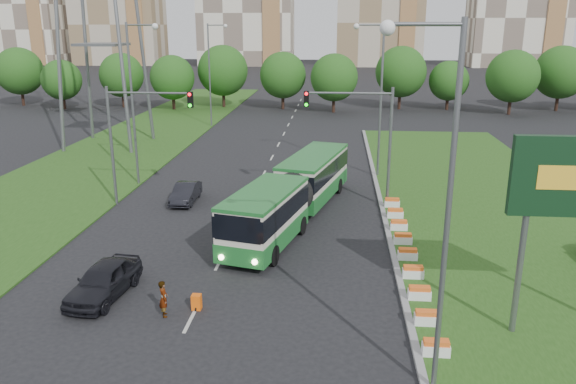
# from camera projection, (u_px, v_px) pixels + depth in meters

# --- Properties ---
(ground) EXTENTS (360.00, 360.00, 0.00)m
(ground) POSITION_uv_depth(u_px,v_px,m) (277.00, 264.00, 28.86)
(ground) COLOR black
(ground) RESTS_ON ground
(grass_median) EXTENTS (14.00, 60.00, 0.15)m
(grass_median) POSITION_uv_depth(u_px,v_px,m) (495.00, 218.00, 35.41)
(grass_median) COLOR #224B15
(grass_median) RESTS_ON ground
(median_kerb) EXTENTS (0.30, 60.00, 0.18)m
(median_kerb) POSITION_uv_depth(u_px,v_px,m) (384.00, 215.00, 35.97)
(median_kerb) COLOR gray
(median_kerb) RESTS_ON ground
(left_verge) EXTENTS (12.00, 110.00, 0.10)m
(left_verge) POSITION_uv_depth(u_px,v_px,m) (119.00, 152.00, 54.20)
(left_verge) COLOR #224B15
(left_verge) RESTS_ON ground
(lane_markings) EXTENTS (0.20, 100.00, 0.01)m
(lane_markings) POSITION_uv_depth(u_px,v_px,m) (267.00, 168.00, 48.20)
(lane_markings) COLOR #B5B5AE
(lane_markings) RESTS_ON ground
(flower_planters) EXTENTS (1.10, 18.10, 0.60)m
(flower_planters) POSITION_uv_depth(u_px,v_px,m) (408.00, 254.00, 28.94)
(flower_planters) COLOR white
(flower_planters) RESTS_ON grass_median
(traffic_mast_median) EXTENTS (5.76, 0.32, 8.00)m
(traffic_mast_median) POSITION_uv_depth(u_px,v_px,m) (366.00, 128.00, 36.49)
(traffic_mast_median) COLOR slate
(traffic_mast_median) RESTS_ON ground
(traffic_mast_left) EXTENTS (5.76, 0.32, 8.00)m
(traffic_mast_left) POSITION_uv_depth(u_px,v_px,m) (134.00, 127.00, 36.78)
(traffic_mast_left) COLOR slate
(traffic_mast_left) RESTS_ON ground
(street_lamps) EXTENTS (36.00, 60.00, 12.00)m
(street_lamps) POSITION_uv_depth(u_px,v_px,m) (247.00, 117.00, 36.94)
(street_lamps) COLOR slate
(street_lamps) RESTS_ON ground
(tree_line) EXTENTS (120.00, 8.00, 9.00)m
(tree_line) POSITION_uv_depth(u_px,v_px,m) (388.00, 79.00, 79.28)
(tree_line) COLOR #1A4913
(tree_line) RESTS_ON ground
(midrise_west) EXTENTS (22.00, 14.00, 36.00)m
(midrise_west) POSITION_uv_depth(u_px,v_px,m) (24.00, 5.00, 174.77)
(midrise_west) COLOR #EEE7CF
(midrise_west) RESTS_ON ground
(articulated_bus) EXTENTS (2.70, 17.34, 2.86)m
(articulated_bus) POSITION_uv_depth(u_px,v_px,m) (291.00, 193.00, 35.01)
(articulated_bus) COLOR beige
(articulated_bus) RESTS_ON ground
(car_left_near) EXTENTS (2.41, 4.86, 1.59)m
(car_left_near) POSITION_uv_depth(u_px,v_px,m) (104.00, 280.00, 25.14)
(car_left_near) COLOR black
(car_left_near) RESTS_ON ground
(car_left_far) EXTENTS (1.45, 4.07, 1.34)m
(car_left_far) POSITION_uv_depth(u_px,v_px,m) (186.00, 193.00, 38.73)
(car_left_far) COLOR black
(car_left_far) RESTS_ON ground
(pedestrian) EXTENTS (0.58, 0.69, 1.60)m
(pedestrian) POSITION_uv_depth(u_px,v_px,m) (164.00, 299.00, 23.45)
(pedestrian) COLOR gray
(pedestrian) RESTS_ON ground
(shopping_trolley) EXTENTS (0.40, 0.42, 0.69)m
(shopping_trolley) POSITION_uv_depth(u_px,v_px,m) (197.00, 302.00, 24.12)
(shopping_trolley) COLOR #FD5E0D
(shopping_trolley) RESTS_ON ground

